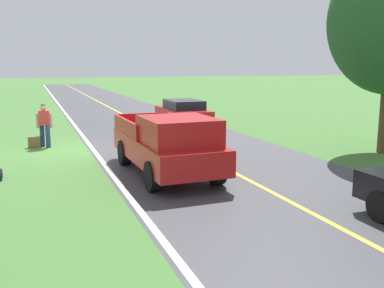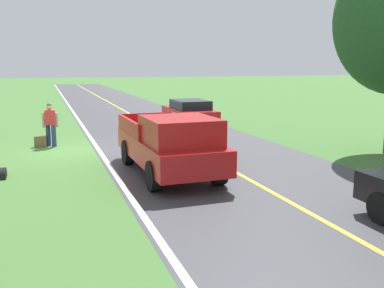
# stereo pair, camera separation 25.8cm
# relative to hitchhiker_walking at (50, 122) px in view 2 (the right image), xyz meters

# --- Properties ---
(ground_plane) EXTENTS (200.00, 200.00, 0.00)m
(ground_plane) POSITION_rel_hitchhiker_walking_xyz_m (-0.80, 1.06, -0.98)
(ground_plane) COLOR #427033
(road_surface) EXTENTS (7.39, 120.00, 0.00)m
(road_surface) POSITION_rel_hitchhiker_walking_xyz_m (-5.21, 1.06, -0.98)
(road_surface) COLOR #3D3D42
(road_surface) RESTS_ON ground
(lane_edge_line) EXTENTS (0.16, 117.60, 0.00)m
(lane_edge_line) POSITION_rel_hitchhiker_walking_xyz_m (-1.70, 1.06, -0.98)
(lane_edge_line) COLOR silver
(lane_edge_line) RESTS_ON ground
(lane_centre_line) EXTENTS (0.14, 117.60, 0.00)m
(lane_centre_line) POSITION_rel_hitchhiker_walking_xyz_m (-5.21, 1.06, -0.98)
(lane_centre_line) COLOR gold
(lane_centre_line) RESTS_ON ground
(hitchhiker_walking) EXTENTS (0.62, 0.52, 1.75)m
(hitchhiker_walking) POSITION_rel_hitchhiker_walking_xyz_m (0.00, 0.00, 0.00)
(hitchhiker_walking) COLOR navy
(hitchhiker_walking) RESTS_ON ground
(suitcase_carried) EXTENTS (0.47, 0.22, 0.44)m
(suitcase_carried) POSITION_rel_hitchhiker_walking_xyz_m (0.42, 0.06, -0.76)
(suitcase_carried) COLOR brown
(suitcase_carried) RESTS_ON ground
(pickup_truck_passing) EXTENTS (2.18, 5.44, 1.82)m
(pickup_truck_passing) POSITION_rel_hitchhiker_walking_xyz_m (-3.26, 6.04, -0.01)
(pickup_truck_passing) COLOR #B21919
(pickup_truck_passing) RESTS_ON ground
(sedan_near_oncoming) EXTENTS (1.95, 4.41, 1.41)m
(sedan_near_oncoming) POSITION_rel_hitchhiker_walking_xyz_m (-7.10, -3.65, -0.23)
(sedan_near_oncoming) COLOR red
(sedan_near_oncoming) RESTS_ON ground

